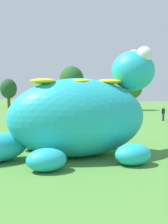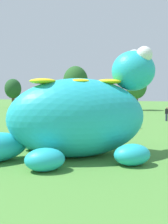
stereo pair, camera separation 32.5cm
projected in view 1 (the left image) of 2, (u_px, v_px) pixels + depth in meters
The scene contains 10 objects.
ground_plane at pixel (55, 154), 15.22m from camera, with size 160.00×160.00×0.00m, color #4C8438.
giant_inflatable_creature at pixel (78, 117), 14.58m from camera, with size 9.83×10.32×6.12m.
car_silver at pixel (73, 107), 44.41m from camera, with size 2.30×4.27×1.72m.
car_blue at pixel (92, 108), 43.01m from camera, with size 2.17×4.21×1.72m.
car_white at pixel (111, 108), 41.79m from camera, with size 2.51×4.35×1.72m.
tree_far_left at pixel (9, 89), 55.59m from camera, with size 3.46×3.46×6.15m.
tree_left at pixel (72, 81), 49.74m from camera, with size 4.65×4.65×8.25m.
tree_mid_left at pixel (132, 87), 49.03m from camera, with size 3.75×3.75×6.65m.
spectator_near_inflatable at pixel (129, 120), 25.62m from camera, with size 0.38×0.26×1.71m.
spectator_by_cars at pixel (163, 114), 31.98m from camera, with size 0.38×0.26×1.71m.
Camera 1 is at (6.06, -13.80, 3.67)m, focal length 42.45 mm.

